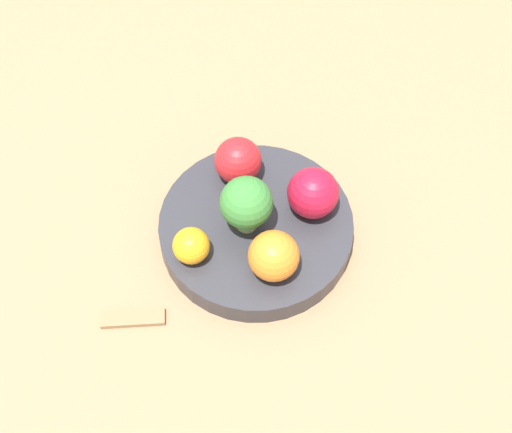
{
  "coord_description": "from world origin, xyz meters",
  "views": [
    {
      "loc": [
        0.11,
        0.36,
        0.64
      ],
      "look_at": [
        0.0,
        0.0,
        0.06
      ],
      "focal_mm": 50.0,
      "sensor_mm": 36.0,
      "label": 1
    }
  ],
  "objects_px": {
    "orange_front": "(272,256)",
    "bowl": "(256,229)",
    "broccoli": "(246,203)",
    "spoon": "(133,318)",
    "apple_red": "(314,195)",
    "apple_green": "(233,162)",
    "orange_back": "(191,246)"
  },
  "relations": [
    {
      "from": "orange_front",
      "to": "bowl",
      "type": "bearing_deg",
      "value": -92.13
    },
    {
      "from": "broccoli",
      "to": "spoon",
      "type": "xyz_separation_m",
      "value": [
        0.13,
        0.05,
        -0.06
      ]
    },
    {
      "from": "apple_red",
      "to": "apple_green",
      "type": "bearing_deg",
      "value": -45.21
    },
    {
      "from": "apple_red",
      "to": "apple_green",
      "type": "height_order",
      "value": "apple_red"
    },
    {
      "from": "apple_green",
      "to": "spoon",
      "type": "relative_size",
      "value": 0.77
    },
    {
      "from": "apple_red",
      "to": "apple_green",
      "type": "distance_m",
      "value": 0.09
    },
    {
      "from": "apple_green",
      "to": "apple_red",
      "type": "bearing_deg",
      "value": 134.79
    },
    {
      "from": "spoon",
      "to": "broccoli",
      "type": "bearing_deg",
      "value": -157.05
    },
    {
      "from": "broccoli",
      "to": "apple_red",
      "type": "bearing_deg",
      "value": 177.19
    },
    {
      "from": "apple_red",
      "to": "orange_front",
      "type": "relative_size",
      "value": 1.05
    },
    {
      "from": "bowl",
      "to": "broccoli",
      "type": "height_order",
      "value": "broccoli"
    },
    {
      "from": "apple_red",
      "to": "spoon",
      "type": "distance_m",
      "value": 0.21
    },
    {
      "from": "orange_back",
      "to": "orange_front",
      "type": "bearing_deg",
      "value": 151.2
    },
    {
      "from": "broccoli",
      "to": "spoon",
      "type": "height_order",
      "value": "broccoli"
    },
    {
      "from": "broccoli",
      "to": "apple_green",
      "type": "bearing_deg",
      "value": -94.58
    },
    {
      "from": "orange_back",
      "to": "spoon",
      "type": "xyz_separation_m",
      "value": [
        0.07,
        0.04,
        -0.04
      ]
    },
    {
      "from": "apple_red",
      "to": "orange_back",
      "type": "bearing_deg",
      "value": 6.78
    },
    {
      "from": "broccoli",
      "to": "orange_back",
      "type": "relative_size",
      "value": 1.8
    },
    {
      "from": "broccoli",
      "to": "apple_green",
      "type": "height_order",
      "value": "broccoli"
    },
    {
      "from": "apple_red",
      "to": "spoon",
      "type": "height_order",
      "value": "apple_red"
    },
    {
      "from": "bowl",
      "to": "orange_front",
      "type": "relative_size",
      "value": 4.0
    },
    {
      "from": "bowl",
      "to": "apple_green",
      "type": "height_order",
      "value": "apple_green"
    },
    {
      "from": "orange_front",
      "to": "spoon",
      "type": "bearing_deg",
      "value": -0.3
    },
    {
      "from": "broccoli",
      "to": "orange_back",
      "type": "height_order",
      "value": "broccoli"
    },
    {
      "from": "apple_red",
      "to": "bowl",
      "type": "bearing_deg",
      "value": -2.62
    },
    {
      "from": "broccoli",
      "to": "orange_front",
      "type": "relative_size",
      "value": 1.32
    },
    {
      "from": "apple_green",
      "to": "orange_front",
      "type": "bearing_deg",
      "value": 91.34
    },
    {
      "from": "bowl",
      "to": "orange_back",
      "type": "xyz_separation_m",
      "value": [
        0.07,
        0.02,
        0.03
      ]
    },
    {
      "from": "broccoli",
      "to": "orange_front",
      "type": "xyz_separation_m",
      "value": [
        -0.01,
        0.06,
        -0.01
      ]
    },
    {
      "from": "bowl",
      "to": "apple_red",
      "type": "height_order",
      "value": "apple_red"
    },
    {
      "from": "orange_front",
      "to": "orange_back",
      "type": "xyz_separation_m",
      "value": [
        0.07,
        -0.04,
        -0.01
      ]
    },
    {
      "from": "orange_front",
      "to": "orange_back",
      "type": "bearing_deg",
      "value": -28.8
    }
  ]
}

